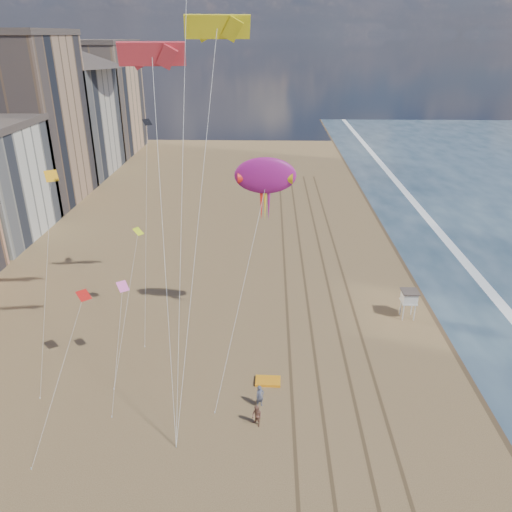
{
  "coord_description": "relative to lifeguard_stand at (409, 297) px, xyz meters",
  "views": [
    {
      "loc": [
        -3.3,
        -15.7,
        28.03
      ],
      "look_at": [
        -4.47,
        26.0,
        9.5
      ],
      "focal_mm": 35.0,
      "sensor_mm": 36.0,
      "label": 1
    }
  ],
  "objects": [
    {
      "name": "show_kite",
      "position": [
        -15.41,
        -3.38,
        13.96
      ],
      "size": [
        5.0,
        6.65,
        20.28
      ],
      "color": "#961774",
      "rests_on": "ground"
    },
    {
      "name": "lifeguard_stand",
      "position": [
        0.0,
        0.0,
        0.0
      ],
      "size": [
        1.78,
        1.78,
        3.22
      ],
      "color": "silver",
      "rests_on": "ground"
    },
    {
      "name": "foam",
      "position": [
        11.49,
        8.55,
        -2.48
      ],
      "size": [
        260.0,
        260.0,
        0.0
      ],
      "primitive_type": "plane",
      "color": "white",
      "rests_on": "ground"
    },
    {
      "name": "grounded_kite",
      "position": [
        -14.96,
        -11.49,
        -2.36
      ],
      "size": [
        2.24,
        1.47,
        0.25
      ],
      "primitive_type": "cube",
      "rotation": [
        0.0,
        0.0,
        -0.03
      ],
      "color": "orange",
      "rests_on": "ground"
    },
    {
      "name": "tracks",
      "position": [
        -9.16,
        -1.45,
        -2.47
      ],
      "size": [
        7.68,
        120.0,
        0.01
      ],
      "color": "brown",
      "rests_on": "ground"
    },
    {
      "name": "buildings",
      "position": [
        -57.45,
        34.14,
        11.07
      ],
      "size": [
        34.72,
        131.35,
        29.0
      ],
      "color": "#C6B284",
      "rests_on": "ground"
    },
    {
      "name": "kite_flyer_b",
      "position": [
        -15.79,
        -16.81,
        -1.55
      ],
      "size": [
        1.13,
        1.14,
        1.85
      ],
      "primitive_type": "imported",
      "rotation": [
        0.0,
        0.0,
        -0.8
      ],
      "color": "#8E5B48",
      "rests_on": "ground"
    },
    {
      "name": "small_kites",
      "position": [
        -29.72,
        -5.85,
        10.25
      ],
      "size": [
        7.02,
        15.41,
        12.8
      ],
      "color": "#DBEE19",
      "rests_on": "ground"
    },
    {
      "name": "kite_flyer_a",
      "position": [
        -15.61,
        -14.55,
        -1.49
      ],
      "size": [
        0.86,
        0.77,
        1.97
      ],
      "primitive_type": "imported",
      "rotation": [
        0.0,
        0.0,
        0.53
      ],
      "color": "#54586C",
      "rests_on": "ground"
    },
    {
      "name": "wet_sand",
      "position": [
        7.29,
        8.55,
        -2.48
      ],
      "size": [
        260.0,
        260.0,
        0.0
      ],
      "primitive_type": "plane",
      "color": "#42301E",
      "rests_on": "ground"
    }
  ]
}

